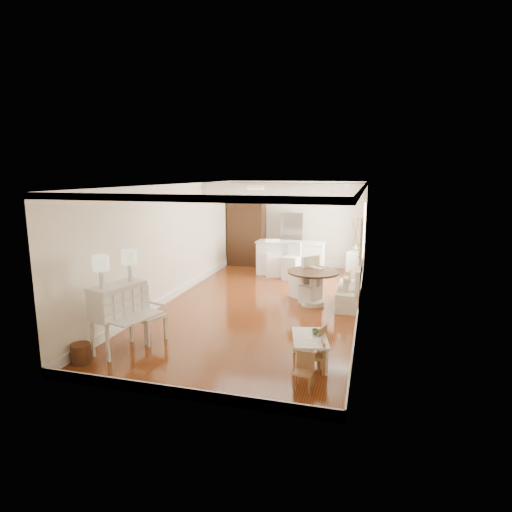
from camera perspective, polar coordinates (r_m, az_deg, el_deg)
The scene contains 20 objects.
room at distance 10.10m, azimuth 1.43°, elevation 4.88°, with size 9.00×9.04×2.82m.
secretary_bureau at distance 7.83m, azimuth -17.79°, elevation -7.85°, with size 0.94×0.96×1.20m, color white.
gustavian_armchair at distance 8.18m, azimuth -14.25°, elevation -7.69°, with size 0.56×0.56×0.97m, color silver.
wicker_basket at distance 7.71m, azimuth -22.32°, elevation -11.93°, with size 0.32×0.32×0.32m, color #542E1A.
kids_table at distance 7.17m, azimuth 7.17°, elevation -12.35°, with size 0.55×0.91×0.46m, color white.
kids_chair_a at distance 6.87m, azimuth 7.95°, elevation -13.11°, with size 0.26×0.26×0.53m, color #AC834E.
kids_chair_b at distance 7.34m, azimuth 7.96°, elevation -11.21°, with size 0.29×0.29×0.59m, color #986745.
kids_chair_c at distance 6.36m, azimuth 6.38°, elevation -15.06°, with size 0.26×0.26×0.55m, color #9B6E46.
banquette at distance 10.26m, azimuth 12.30°, elevation -3.75°, with size 0.52×1.60×0.98m, color silver.
dining_table at distance 10.13m, azimuth 7.59°, elevation -4.26°, with size 1.20×1.20×0.82m, color #3F2414.
slip_chair_near at distance 10.25m, azimuth 7.27°, elevation -3.95°, with size 0.41×0.42×0.86m, color white.
slip_chair_far at distance 10.70m, azimuth 6.41°, elevation -2.64°, with size 0.52×0.54×1.09m, color white.
breakfast_counter at distance 12.99m, azimuth 4.61°, elevation -0.32°, with size 2.05×0.65×1.03m, color white.
bar_stool_left at distance 12.82m, azimuth 2.30°, elevation -0.29°, with size 0.44×0.44×1.10m, color white.
bar_stool_right at distance 12.43m, azimuth 4.74°, elevation -0.72°, with size 0.43×0.43×1.08m, color white.
pantry_cabinet at distance 14.32m, azimuth -1.25°, elevation 3.35°, with size 1.20×0.60×2.30m, color #381E11.
fridge at distance 13.91m, azimuth 6.25°, elevation 2.01°, with size 0.75×0.65×1.80m, color silver.
sideboard at distance 13.27m, azimuth 12.97°, elevation -0.92°, with size 0.35×0.80×0.76m, color silver.
pencil_cup at distance 7.19m, azimuth 7.90°, elevation -9.95°, with size 0.11×0.11×0.09m, color #528D54.
branch_vase at distance 13.22m, azimuth 13.21°, elevation 1.15°, with size 0.20×0.20×0.20m, color silver.
Camera 1 is at (2.44, -9.42, 3.06)m, focal length 30.00 mm.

